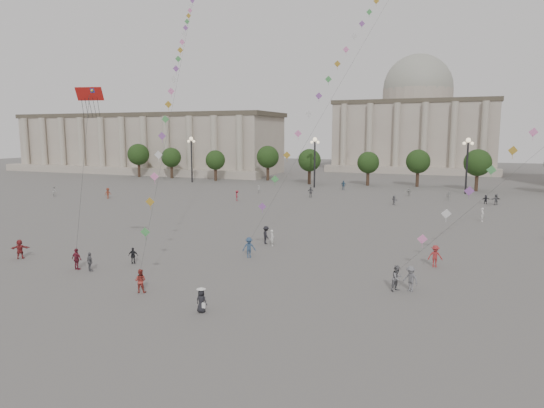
% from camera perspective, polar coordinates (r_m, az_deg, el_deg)
% --- Properties ---
extents(ground, '(360.00, 360.00, 0.00)m').
position_cam_1_polar(ground, '(34.29, -4.55, -11.36)').
color(ground, '#5A5755').
rests_on(ground, ground).
extents(hall_west, '(84.00, 26.22, 17.20)m').
position_cam_1_polar(hall_west, '(151.89, -14.60, 6.92)').
color(hall_west, '#A89B8D').
rests_on(hall_west, ground).
extents(hall_central, '(48.30, 34.30, 35.50)m').
position_cam_1_polar(hall_central, '(158.84, 16.56, 8.99)').
color(hall_central, '#A89B8D').
rests_on(hall_central, ground).
extents(tree_row, '(137.12, 5.12, 8.00)m').
position_cam_1_polar(tree_row, '(108.08, 13.94, 4.86)').
color(tree_row, '#332319').
rests_on(tree_row, ground).
extents(lamp_post_far_west, '(2.00, 0.90, 10.65)m').
position_cam_1_polar(lamp_post_far_west, '(115.43, -9.46, 6.17)').
color(lamp_post_far_west, '#262628').
rests_on(lamp_post_far_west, ground).
extents(lamp_post_mid_west, '(2.00, 0.90, 10.65)m').
position_cam_1_polar(lamp_post_mid_west, '(103.28, 5.05, 6.00)').
color(lamp_post_mid_west, '#262628').
rests_on(lamp_post_mid_west, ground).
extents(lamp_post_mid_east, '(2.00, 0.90, 10.65)m').
position_cam_1_polar(lamp_post_mid_east, '(99.05, 22.01, 5.33)').
color(lamp_post_mid_east, '#262628').
rests_on(lamp_post_mid_east, ground).
extents(person_crowd_0, '(1.22, 0.74, 1.93)m').
position_cam_1_polar(person_crowd_0, '(100.10, 8.39, 2.21)').
color(person_crowd_0, '#335674').
rests_on(person_crowd_0, ground).
extents(person_crowd_1, '(1.13, 1.10, 1.84)m').
position_cam_1_polar(person_crowd_1, '(97.92, -24.23, 1.39)').
color(person_crowd_1, beige).
rests_on(person_crowd_1, ground).
extents(person_crowd_2, '(1.14, 1.41, 1.90)m').
position_cam_1_polar(person_crowd_2, '(90.73, -18.74, 1.21)').
color(person_crowd_2, brown).
rests_on(person_crowd_2, ground).
extents(person_crowd_4, '(1.40, 1.12, 1.49)m').
position_cam_1_polar(person_crowd_4, '(92.97, 15.78, 1.37)').
color(person_crowd_4, '#B9B8B4').
rests_on(person_crowd_4, ground).
extents(person_crowd_6, '(1.41, 1.22, 1.90)m').
position_cam_1_polar(person_crowd_6, '(37.43, 15.99, -8.44)').
color(person_crowd_6, slate).
rests_on(person_crowd_6, ground).
extents(person_crowd_8, '(1.40, 1.04, 1.94)m').
position_cam_1_polar(person_crowd_8, '(44.55, 18.64, -5.84)').
color(person_crowd_8, '#9F2B2C').
rests_on(person_crowd_8, ground).
extents(person_crowd_9, '(1.44, 0.94, 1.48)m').
position_cam_1_polar(person_crowd_9, '(86.86, 23.85, 0.50)').
color(person_crowd_9, black).
rests_on(person_crowd_9, ground).
extents(person_crowd_10, '(0.53, 0.64, 1.52)m').
position_cam_1_polar(person_crowd_10, '(93.43, -1.53, 1.73)').
color(person_crowd_10, '#ACADA9').
rests_on(person_crowd_10, ground).
extents(person_crowd_12, '(1.32, 1.32, 1.53)m').
position_cam_1_polar(person_crowd_12, '(80.92, 14.18, 0.45)').
color(person_crowd_12, slate).
rests_on(person_crowd_12, ground).
extents(person_crowd_13, '(0.66, 0.74, 1.70)m').
position_cam_1_polar(person_crowd_13, '(50.04, 0.02, -3.99)').
color(person_crowd_13, silver).
rests_on(person_crowd_13, ground).
extents(person_crowd_16, '(1.18, 0.63, 1.91)m').
position_cam_1_polar(person_crowd_16, '(87.89, 4.56, 1.41)').
color(person_crowd_16, '#57575B').
rests_on(person_crowd_16, ground).
extents(person_crowd_17, '(1.10, 1.35, 1.83)m').
position_cam_1_polar(person_crowd_17, '(83.16, -4.13, 0.99)').
color(person_crowd_17, '#A02B3A').
rests_on(person_crowd_17, ground).
extents(person_crowd_18, '(0.46, 0.68, 1.82)m').
position_cam_1_polar(person_crowd_18, '(69.41, 23.52, -1.16)').
color(person_crowd_18, white).
rests_on(person_crowd_18, ground).
extents(person_crowd_19, '(1.05, 0.61, 1.69)m').
position_cam_1_polar(person_crowd_19, '(88.62, 20.04, 0.92)').
color(person_crowd_19, '#BABAB5').
rests_on(person_crowd_19, ground).
extents(person_crowd_20, '(1.33, 1.40, 1.90)m').
position_cam_1_polar(person_crowd_20, '(50.90, -0.71, -3.66)').
color(person_crowd_20, black).
rests_on(person_crowd_20, ground).
extents(person_crowd_21, '(1.66, 1.33, 1.76)m').
position_cam_1_polar(person_crowd_21, '(86.25, 24.86, 0.48)').
color(person_crowd_21, slate).
rests_on(person_crowd_21, ground).
extents(tourist_0, '(1.13, 0.58, 1.85)m').
position_cam_1_polar(tourist_0, '(44.67, -21.99, -6.03)').
color(tourist_0, maroon).
rests_on(tourist_0, ground).
extents(tourist_2, '(1.68, 1.40, 1.81)m').
position_cam_1_polar(tourist_2, '(50.75, -27.54, -4.72)').
color(tourist_2, maroon).
rests_on(tourist_2, ground).
extents(tourist_3, '(1.03, 0.77, 1.62)m').
position_cam_1_polar(tourist_3, '(43.80, -20.63, -6.39)').
color(tourist_3, slate).
rests_on(tourist_3, ground).
extents(tourist_4, '(0.94, 0.66, 1.48)m').
position_cam_1_polar(tourist_4, '(45.07, -16.02, -5.86)').
color(tourist_4, black).
rests_on(tourist_4, ground).
extents(kite_flyer_0, '(1.00, 0.88, 1.75)m').
position_cam_1_polar(kite_flyer_0, '(37.03, -15.23, -8.71)').
color(kite_flyer_0, '#9F332B').
rests_on(kite_flyer_0, ground).
extents(kite_flyer_1, '(1.43, 1.28, 1.93)m').
position_cam_1_polar(kite_flyer_1, '(45.44, -2.72, -5.13)').
color(kite_flyer_1, navy).
rests_on(kite_flyer_1, ground).
extents(kite_flyer_2, '(1.12, 1.18, 1.93)m').
position_cam_1_polar(kite_flyer_2, '(37.25, 14.50, -8.44)').
color(kite_flyer_2, slate).
rests_on(kite_flyer_2, ground).
extents(hat_person, '(0.79, 0.60, 1.69)m').
position_cam_1_polar(hat_person, '(32.33, -8.31, -11.11)').
color(hat_person, black).
rests_on(hat_person, ground).
extents(dragon_kite, '(2.26, 1.05, 13.64)m').
position_cam_1_polar(dragon_kite, '(42.06, -20.62, 10.99)').
color(dragon_kite, '#B11712').
rests_on(dragon_kite, ground).
extents(kite_train_west, '(23.65, 47.99, 65.29)m').
position_cam_1_polar(kite_train_west, '(64.66, -10.86, 16.36)').
color(kite_train_west, '#3F3F3F').
rests_on(kite_train_west, ground).
extents(kite_train_mid, '(13.18, 51.96, 73.93)m').
position_cam_1_polar(kite_train_mid, '(71.16, 12.51, 22.12)').
color(kite_train_mid, '#3F3F3F').
rests_on(kite_train_mid, ground).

